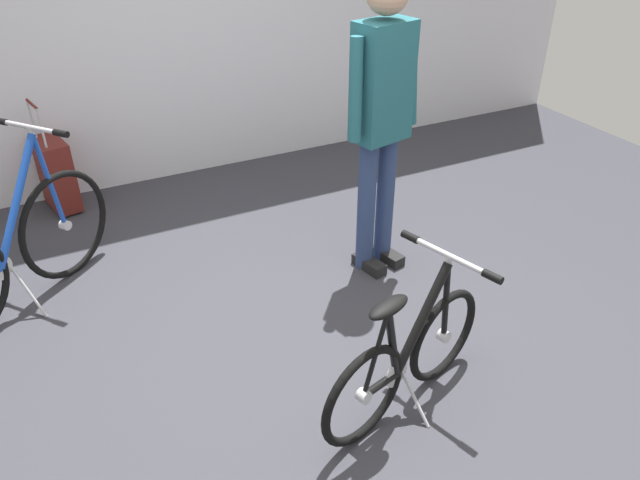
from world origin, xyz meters
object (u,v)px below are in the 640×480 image
(display_bike_left, at_px, (12,251))
(rolling_suitcase, at_px, (56,174))
(folding_bike_foreground, at_px, (407,357))
(visitor_near_wall, at_px, (381,110))

(display_bike_left, height_order, rolling_suitcase, display_bike_left)
(folding_bike_foreground, bearing_deg, visitor_near_wall, 65.70)
(visitor_near_wall, distance_m, rolling_suitcase, 2.51)
(visitor_near_wall, xyz_separation_m, rolling_suitcase, (-1.71, 1.67, -0.74))
(visitor_near_wall, bearing_deg, display_bike_left, 166.19)
(folding_bike_foreground, height_order, display_bike_left, display_bike_left)
(visitor_near_wall, relative_size, rolling_suitcase, 2.13)
(folding_bike_foreground, xyz_separation_m, rolling_suitcase, (-1.21, 2.79, -0.01))
(folding_bike_foreground, xyz_separation_m, display_bike_left, (-1.55, 1.62, 0.09))
(display_bike_left, xyz_separation_m, rolling_suitcase, (0.34, 1.17, -0.10))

